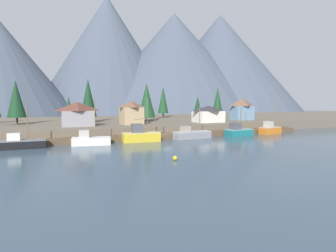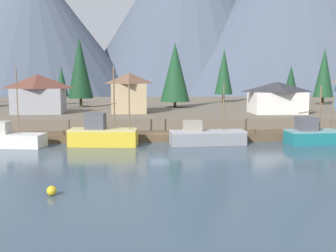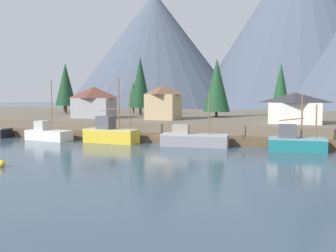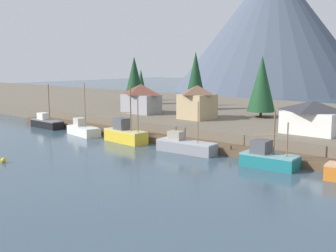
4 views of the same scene
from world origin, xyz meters
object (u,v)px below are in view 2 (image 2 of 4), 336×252
at_px(conifer_near_right, 291,79).
at_px(conifer_far_left, 324,73).
at_px(house_tan, 130,92).
at_px(channel_buoy, 52,191).
at_px(conifer_mid_left, 62,82).
at_px(fishing_boat_yellow, 102,134).
at_px(conifer_back_left, 80,68).
at_px(conifer_back_right, 175,72).
at_px(house_white, 277,97).
at_px(house_grey, 38,93).
at_px(fishing_boat_grey, 206,136).
at_px(fishing_boat_teal, 314,134).
at_px(fishing_boat_white, 11,139).
at_px(conifer_centre, 224,72).

distance_m(conifer_near_right, conifer_far_left, 9.56).
distance_m(house_tan, channel_buoy, 37.05).
bearing_deg(conifer_mid_left, house_tan, -53.13).
height_order(fishing_boat_yellow, conifer_back_left, conifer_back_left).
bearing_deg(conifer_back_right, house_white, -38.03).
bearing_deg(fishing_boat_yellow, house_white, 33.67).
relative_size(house_white, conifer_near_right, 1.04).
distance_m(house_grey, conifer_near_right, 55.12).
xyz_separation_m(house_tan, conifer_near_right, (34.71, 25.13, 1.71)).
bearing_deg(house_tan, conifer_far_left, 23.17).
height_order(house_tan, conifer_far_left, conifer_far_left).
xyz_separation_m(fishing_boat_yellow, fishing_boat_grey, (12.57, 0.08, -0.37)).
xyz_separation_m(fishing_boat_teal, conifer_mid_left, (-37.57, 35.18, 5.89)).
xyz_separation_m(fishing_boat_white, house_grey, (-0.64, 15.54, 4.61)).
xyz_separation_m(house_grey, conifer_mid_left, (-0.45, 19.88, 1.48)).
height_order(house_grey, conifer_back_left, conifer_back_left).
height_order(fishing_boat_teal, house_tan, house_tan).
xyz_separation_m(house_white, conifer_back_left, (-32.42, 13.85, 4.69)).
bearing_deg(conifer_far_left, conifer_back_right, -167.82).
bearing_deg(channel_buoy, conifer_mid_left, 100.52).
distance_m(fishing_boat_teal, conifer_far_left, 36.54).
bearing_deg(conifer_near_right, fishing_boat_teal, -105.69).
bearing_deg(house_grey, fishing_boat_white, -87.64).
distance_m(fishing_boat_white, conifer_back_right, 34.48).
relative_size(house_grey, channel_buoy, 11.40).
distance_m(fishing_boat_teal, channel_buoy, 34.08).
height_order(house_white, house_grey, house_grey).
bearing_deg(conifer_back_left, fishing_boat_white, -97.73).
relative_size(house_white, conifer_centre, 0.71).
xyz_separation_m(house_tan, conifer_back_right, (7.85, 9.82, 3.22)).
height_order(house_white, conifer_back_left, conifer_back_left).
bearing_deg(conifer_back_right, channel_buoy, -104.46).
bearing_deg(fishing_boat_grey, conifer_near_right, 54.42).
bearing_deg(channel_buoy, fishing_boat_grey, 55.82).
distance_m(fishing_boat_white, channel_buoy, 22.25).
height_order(conifer_back_left, conifer_centre, conifer_back_left).
distance_m(fishing_boat_yellow, fishing_boat_teal, 25.84).
bearing_deg(conifer_far_left, house_white, -129.96).
relative_size(house_grey, conifer_back_left, 0.63).
height_order(fishing_boat_white, conifer_centre, conifer_centre).
relative_size(house_grey, conifer_far_left, 0.71).
xyz_separation_m(fishing_boat_yellow, conifer_back_left, (-6.83, 27.84, 8.32)).
distance_m(house_tan, conifer_mid_left, 24.05).
bearing_deg(house_white, conifer_mid_left, 150.43).
distance_m(fishing_boat_teal, conifer_back_left, 43.77).
distance_m(house_grey, conifer_far_left, 55.08).
relative_size(house_white, house_tan, 1.32).
bearing_deg(fishing_boat_yellow, house_tan, 85.49).
xyz_separation_m(fishing_boat_white, channel_buoy, (9.24, -20.23, -0.63)).
xyz_separation_m(conifer_mid_left, conifer_far_left, (52.71, -2.82, 1.79)).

